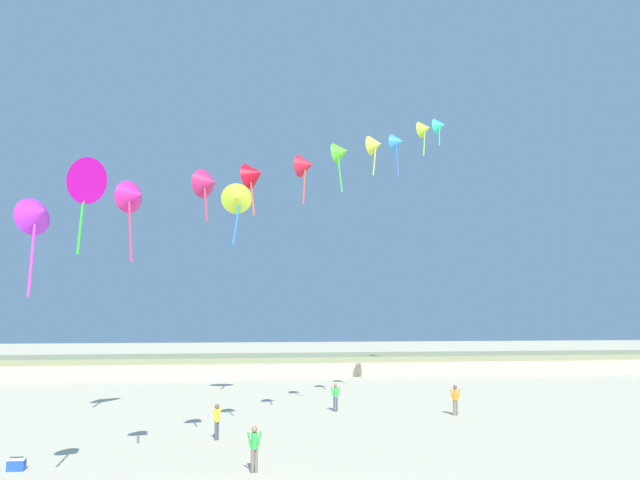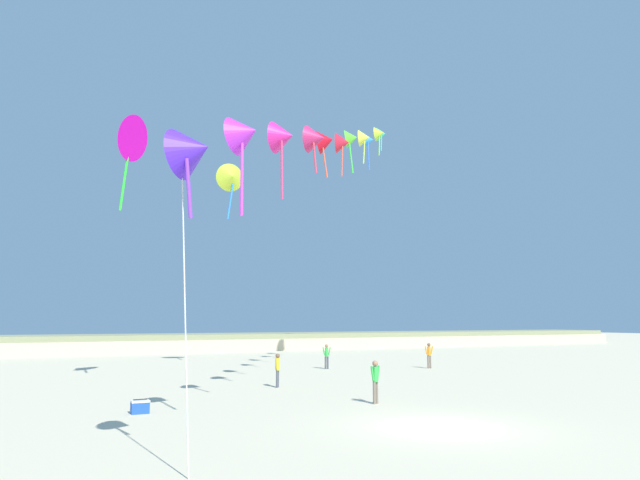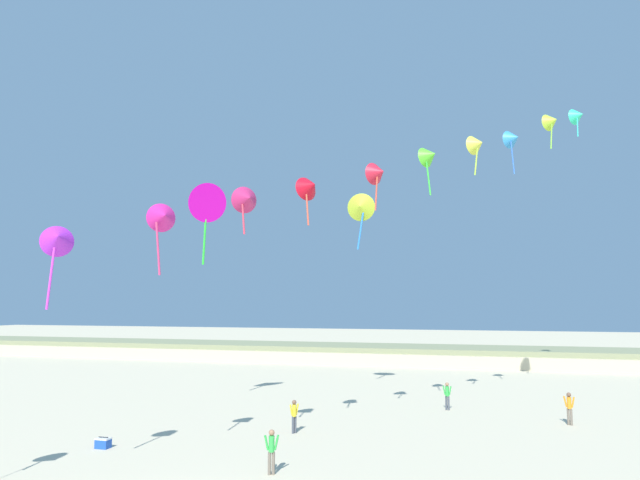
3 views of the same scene
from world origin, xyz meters
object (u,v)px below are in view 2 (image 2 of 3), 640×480
Objects in this scene: person_near_left at (278,368)px; large_kite_mid_trail at (231,177)px; large_kite_low_lead at (127,138)px; person_mid_center at (429,354)px; person_far_left at (327,355)px; beach_cooler at (140,407)px; person_near_right at (375,379)px.

large_kite_mid_trail reaches higher than person_near_left.
person_near_left is 15.82m from large_kite_mid_trail.
person_mid_center is at bearing 5.72° from large_kite_low_lead.
person_far_left is at bearing 18.49° from large_kite_low_lead.
person_far_left is 13.09m from large_kite_mid_trail.
large_kite_mid_trail is at bearing 84.72° from person_near_left.
person_far_left is 2.66× the size of beach_cooler.
person_near_left is at bearing 101.16° from person_near_right.
person_near_left is 8.33m from beach_cooler.
person_near_left is at bearing -156.89° from person_mid_center.
large_kite_low_lead is 10.59m from large_kite_mid_trail.
person_near_left is 0.98× the size of person_near_right.
beach_cooler is at bearing -91.44° from large_kite_low_lead.
person_mid_center is 21.91m from beach_cooler.
beach_cooler is (-13.33, -12.62, -0.67)m from person_far_left.
large_kite_mid_trail is 21.26m from beach_cooler.
person_mid_center is at bearing -25.12° from large_kite_mid_trail.
large_kite_mid_trail reaches higher than beach_cooler.
person_mid_center is 0.42× the size of large_kite_mid_trail.
person_near_left is 13.19m from large_kite_low_lead.
large_kite_low_lead is at bearing -174.28° from person_mid_center.
person_near_right is at bearing -110.42° from person_far_left.
large_kite_low_lead is at bearing 88.56° from beach_cooler.
person_mid_center is (11.35, 11.73, 0.02)m from person_near_right.
large_kite_mid_trail is at bearing 154.88° from person_mid_center.
person_near_right is 15.14m from person_far_left.
person_mid_center reaches higher than person_far_left.
person_near_right is (1.25, -6.35, 0.02)m from person_near_left.
large_kite_mid_trail is (-5.54, 2.98, 11.49)m from person_far_left.
person_near_left is 6.47m from person_near_right.
large_kite_low_lead is at bearing -135.85° from large_kite_mid_trail.
person_far_left is at bearing -28.26° from large_kite_mid_trail.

